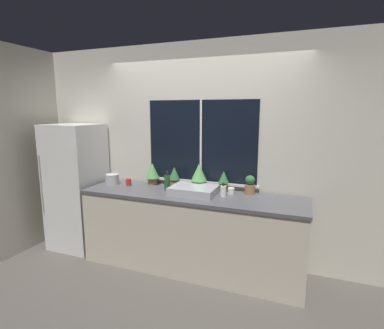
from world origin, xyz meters
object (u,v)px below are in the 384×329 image
Objects in this scene: potted_plant_center at (199,174)px; mug_red at (129,182)px; sink at (194,190)px; potted_plant_right at (224,180)px; potted_plant_far_left at (152,172)px; kettle at (112,179)px; bottle_tall at (167,182)px; refrigerator at (77,187)px; mug_white at (231,191)px; soap_bottle at (223,191)px; potted_plant_far_right at (250,185)px; potted_plant_left at (174,176)px.

potted_plant_center is 3.57× the size of mug_red.
sink reaches higher than potted_plant_right.
potted_plant_right is (0.96, 0.00, -0.02)m from potted_plant_far_left.
potted_plant_right is at bearing 7.03° from kettle.
bottle_tall reaches higher than kettle.
kettle is (-1.15, -0.18, -0.12)m from potted_plant_center.
sink is at bearing -142.18° from potted_plant_right.
sink is 0.37m from bottle_tall.
mug_white is (2.13, 0.14, 0.11)m from refrigerator.
sink is at bearing 0.02° from refrigerator.
refrigerator is 2.04m from potted_plant_right.
bottle_tall is at bearing 1.45° from refrigerator.
mug_white is (0.06, 0.11, -0.03)m from soap_bottle.
kettle is (-0.24, -0.01, 0.03)m from mug_red.
potted_plant_far_right is at bearing 24.11° from mug_white.
potted_plant_far_right is 1.78m from kettle.
potted_plant_far_right is at bearing 6.15° from mug_red.
mug_white is 1.34m from mug_red.
refrigerator reaches higher than potted_plant_far_left.
potted_plant_right is at bearing 180.00° from potted_plant_far_right.
refrigerator is at bearing -176.31° from mug_white.
mug_red is at bearing -163.94° from potted_plant_left.
potted_plant_center reaches higher than kettle.
potted_plant_far_right is (1.27, 0.00, -0.06)m from potted_plant_far_left.
potted_plant_far_left is 1.22× the size of bottle_tall.
potted_plant_far_left is 0.89× the size of potted_plant_center.
soap_bottle is at bearing -11.27° from potted_plant_far_left.
sink reaches higher than kettle.
potted_plant_right is at bearing 7.72° from mug_red.
potted_plant_far_left is 1.04m from soap_bottle.
potted_plant_far_right is at bearing 0.00° from potted_plant_left.
kettle is (-1.51, 0.02, 0.01)m from soap_bottle.
sink is 0.38m from potted_plant_right.
potted_plant_center reaches higher than potted_plant_right.
sink is at bearing -18.69° from potted_plant_far_left.
sink is at bearing -5.33° from bottle_tall.
refrigerator is at bearing -179.31° from soap_bottle.
mug_red is at bearing -173.85° from potted_plant_far_right.
potted_plant_far_right reaches higher than mug_white.
mug_red is (0.80, 0.06, 0.12)m from refrigerator.
potted_plant_left is 1.47× the size of kettle.
sink is 3.37× the size of soap_bottle.
soap_bottle is (0.70, -0.20, -0.07)m from potted_plant_left.
mug_red is (-0.91, -0.17, -0.15)m from potted_plant_center.
potted_plant_center is 2.06× the size of soap_bottle.
potted_plant_far_left reaches higher than bottle_tall.
potted_plant_right is 2.77× the size of mug_red.
potted_plant_right reaches higher than potted_plant_far_right.
potted_plant_right reaches higher than mug_white.
soap_bottle is at bearing 4.10° from sink.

